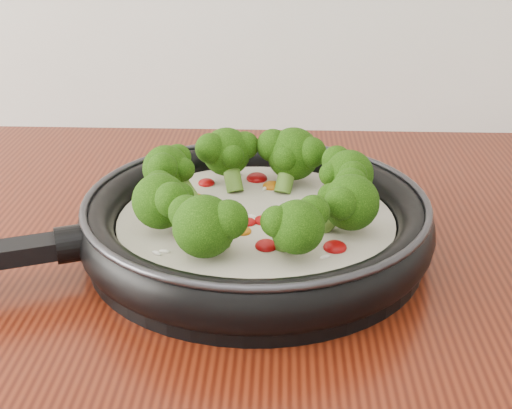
{
  "coord_description": "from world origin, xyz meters",
  "views": [
    {
      "loc": [
        0.03,
        0.5,
        1.23
      ],
      "look_at": [
        0.01,
        1.11,
        0.95
      ],
      "focal_mm": 48.02,
      "sensor_mm": 36.0,
      "label": 1
    }
  ],
  "objects": [
    {
      "name": "skillet",
      "position": [
        0.01,
        1.11,
        0.94
      ],
      "size": [
        0.57,
        0.45,
        0.1
      ],
      "color": "black",
      "rests_on": "counter"
    }
  ]
}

